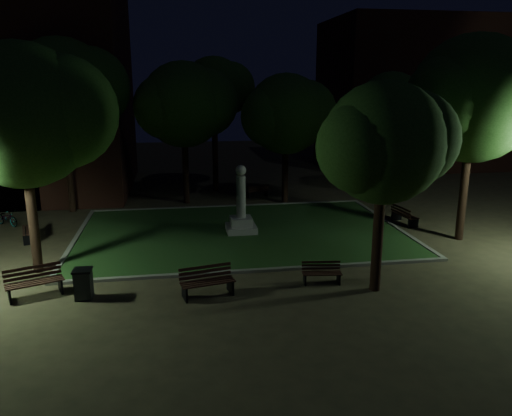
# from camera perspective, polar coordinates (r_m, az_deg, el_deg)

# --- Properties ---
(ground) EXTENTS (80.00, 80.00, 0.00)m
(ground) POSITION_cam_1_polar(r_m,az_deg,el_deg) (21.98, -1.01, -4.39)
(ground) COLOR #483F2A
(lawn) EXTENTS (15.00, 10.00, 0.08)m
(lawn) POSITION_cam_1_polar(r_m,az_deg,el_deg) (23.85, -1.70, -2.78)
(lawn) COLOR #284D20
(lawn) RESTS_ON ground
(lawn_kerb) EXTENTS (15.40, 10.40, 0.12)m
(lawn_kerb) POSITION_cam_1_polar(r_m,az_deg,el_deg) (23.85, -1.70, -2.73)
(lawn_kerb) COLOR slate
(lawn_kerb) RESTS_ON ground
(monument) EXTENTS (1.40, 1.40, 3.20)m
(monument) POSITION_cam_1_polar(r_m,az_deg,el_deg) (23.60, -1.71, -0.65)
(monument) COLOR gray
(monument) RESTS_ON lawn
(building_far) EXTENTS (16.00, 10.00, 12.00)m
(building_far) POSITION_cam_1_polar(r_m,az_deg,el_deg) (45.72, 18.49, 12.25)
(building_far) COLOR #4E261B
(building_far) RESTS_ON ground
(tree_west) EXTENTS (6.34, 5.18, 8.45)m
(tree_west) POSITION_cam_1_polar(r_m,az_deg,el_deg) (19.65, -24.96, 9.55)
(tree_west) COLOR black
(tree_west) RESTS_ON ground
(tree_north_wl) EXTENTS (5.97, 4.87, 8.19)m
(tree_north_wl) POSITION_cam_1_polar(r_m,az_deg,el_deg) (29.23, -8.08, 11.62)
(tree_north_wl) COLOR black
(tree_north_wl) RESTS_ON ground
(tree_north_er) EXTENTS (5.64, 4.60, 7.53)m
(tree_north_er) POSITION_cam_1_polar(r_m,az_deg,el_deg) (29.00, 3.65, 10.66)
(tree_north_er) COLOR black
(tree_north_er) RESTS_ON ground
(tree_ne) EXTENTS (5.06, 4.13, 7.66)m
(tree_ne) POSITION_cam_1_polar(r_m,az_deg,el_deg) (33.05, 15.31, 11.27)
(tree_ne) COLOR black
(tree_ne) RESTS_ON ground
(tree_east) EXTENTS (6.73, 5.50, 9.06)m
(tree_east) POSITION_cam_1_polar(r_m,az_deg,el_deg) (23.83, 23.85, 11.34)
(tree_east) COLOR black
(tree_east) RESTS_ON ground
(tree_se) EXTENTS (4.92, 4.01, 7.11)m
(tree_se) POSITION_cam_1_polar(r_m,az_deg,el_deg) (16.77, 14.68, 7.19)
(tree_se) COLOR black
(tree_se) RESTS_ON ground
(tree_nw) EXTENTS (6.66, 5.44, 9.33)m
(tree_nw) POSITION_cam_1_polar(r_m,az_deg,el_deg) (28.77, -21.08, 12.50)
(tree_nw) COLOR black
(tree_nw) RESTS_ON ground
(tree_far_north) EXTENTS (5.00, 4.09, 8.60)m
(tree_far_north) POSITION_cam_1_polar(r_m,az_deg,el_deg) (32.39, -4.67, 13.35)
(tree_far_north) COLOR black
(tree_far_north) RESTS_ON ground
(lamppost_nw) EXTENTS (1.18, 0.28, 4.35)m
(lamppost_nw) POSITION_cam_1_polar(r_m,az_deg,el_deg) (31.78, -23.15, 5.93)
(lamppost_nw) COLOR black
(lamppost_nw) RESTS_ON ground
(lamppost_ne) EXTENTS (1.18, 0.28, 4.54)m
(lamppost_ne) POSITION_cam_1_polar(r_m,az_deg,el_deg) (33.83, 13.69, 7.31)
(lamppost_ne) COLOR black
(lamppost_ne) RESTS_ON ground
(bench_near_left) EXTENTS (1.91, 1.00, 1.00)m
(bench_near_left) POSITION_cam_1_polar(r_m,az_deg,el_deg) (17.03, -5.60, -8.45)
(bench_near_left) COLOR black
(bench_near_left) RESTS_ON ground
(bench_near_right) EXTENTS (1.44, 0.64, 0.77)m
(bench_near_right) POSITION_cam_1_polar(r_m,az_deg,el_deg) (18.15, 7.50, -7.41)
(bench_near_right) COLOR black
(bench_near_right) RESTS_ON ground
(bench_west_near) EXTENTS (1.93, 1.27, 1.00)m
(bench_west_near) POSITION_cam_1_polar(r_m,az_deg,el_deg) (18.48, -24.00, -7.80)
(bench_west_near) COLOR black
(bench_west_near) RESTS_ON ground
(bench_left_side) EXTENTS (1.05, 1.83, 0.95)m
(bench_left_side) POSITION_cam_1_polar(r_m,az_deg,el_deg) (24.93, -24.31, -2.34)
(bench_left_side) COLOR black
(bench_left_side) RESTS_ON ground
(bench_right_side) EXTENTS (0.81, 1.75, 0.93)m
(bench_right_side) POSITION_cam_1_polar(r_m,az_deg,el_deg) (26.33, 16.54, -0.84)
(bench_right_side) COLOR black
(bench_right_side) RESTS_ON ground
(bench_far_side) EXTENTS (1.48, 0.85, 0.77)m
(bench_far_side) POSITION_cam_1_polar(r_m,az_deg,el_deg) (31.13, 0.17, 1.89)
(bench_far_side) COLOR black
(bench_far_side) RESTS_ON ground
(trash_bin) EXTENTS (0.62, 0.62, 1.03)m
(trash_bin) POSITION_cam_1_polar(r_m,az_deg,el_deg) (17.65, -19.12, -8.18)
(trash_bin) COLOR black
(trash_bin) RESTS_ON ground
(bicycle) EXTENTS (1.59, 1.43, 0.84)m
(bicycle) POSITION_cam_1_polar(r_m,az_deg,el_deg) (27.90, -26.60, -0.98)
(bicycle) COLOR black
(bicycle) RESTS_ON ground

